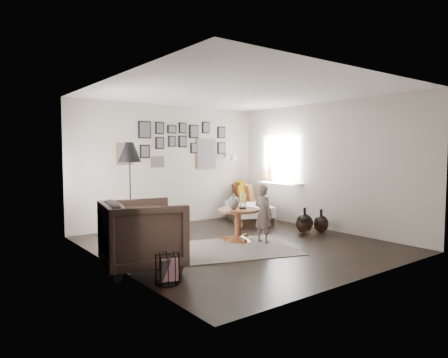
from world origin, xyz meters
TOP-DOWN VIEW (x-y plane):
  - ground at (0.00, 0.00)m, footprint 4.80×4.80m
  - wall_back at (0.00, 2.40)m, footprint 4.50×0.00m
  - wall_front at (0.00, -2.40)m, footprint 4.50×0.00m
  - wall_left at (-2.25, 0.00)m, footprint 0.00×4.80m
  - wall_right at (2.25, 0.00)m, footprint 0.00×4.80m
  - ceiling at (0.00, 0.00)m, footprint 4.80×4.80m
  - door_left at (-2.23, 1.20)m, footprint 0.00×2.14m
  - window_right at (2.18, 1.34)m, footprint 0.15×1.32m
  - gallery_wall at (0.29, 2.38)m, footprint 2.74×0.03m
  - wall_sconce at (1.55, 2.13)m, footprint 0.18×0.36m
  - rug at (-0.40, -0.17)m, footprint 2.54×2.13m
  - pedestal_table at (0.12, 0.18)m, footprint 0.74×0.74m
  - vase at (0.04, 0.20)m, footprint 0.21×0.21m
  - candles at (0.23, 0.18)m, footprint 0.13×0.13m
  - daybed at (1.64, 1.80)m, footprint 1.42×1.93m
  - magazine_on_daybed at (1.59, 1.16)m, footprint 0.26×0.31m
  - armchair at (-1.98, -0.36)m, footprint 1.24×1.21m
  - armchair_cushion at (-1.95, -0.31)m, footprint 0.53×0.54m
  - floor_lamp at (-1.35, 1.45)m, footprint 0.41×0.41m
  - magazine_basket at (-2.00, -1.07)m, footprint 0.33×0.33m
  - demijohn_large at (1.58, -0.08)m, footprint 0.34×0.34m
  - demijohn_small at (1.93, -0.20)m, footprint 0.30×0.30m
  - child at (0.39, -0.18)m, footprint 0.27×0.39m

SIDE VIEW (x-z plane):
  - ground at x=0.00m, z-range 0.00..0.00m
  - rug at x=-0.40m, z-range 0.00..0.01m
  - demijohn_small at x=1.93m, z-range -0.06..0.41m
  - magazine_basket at x=-2.00m, z-range 0.00..0.36m
  - demijohn_large at x=1.58m, z-range -0.06..0.45m
  - daybed at x=1.64m, z-range -0.17..0.70m
  - pedestal_table at x=0.12m, z-range -0.02..0.56m
  - magazine_on_daybed at x=1.59m, z-range 0.40..0.42m
  - armchair at x=-1.98m, z-range 0.00..0.95m
  - armchair_cushion at x=-1.95m, z-range 0.38..0.58m
  - child at x=0.39m, z-range 0.00..1.02m
  - candles at x=0.23m, z-range 0.58..0.85m
  - vase at x=0.04m, z-range 0.48..1.01m
  - window_right at x=2.18m, z-range 0.28..1.58m
  - door_left at x=-2.23m, z-range -0.02..2.12m
  - wall_back at x=0.00m, z-range -0.95..3.55m
  - wall_front at x=0.00m, z-range -0.95..3.55m
  - wall_left at x=-2.25m, z-range -1.10..3.70m
  - wall_right at x=2.25m, z-range -1.10..3.70m
  - wall_sconce at x=1.55m, z-range 1.38..1.54m
  - floor_lamp at x=-1.35m, z-range 0.64..2.40m
  - gallery_wall at x=0.29m, z-range 1.20..2.28m
  - ceiling at x=0.00m, z-range 2.60..2.60m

